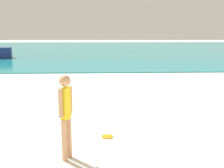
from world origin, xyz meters
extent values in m
cube|color=teal|center=(0.00, 44.82, 0.03)|extent=(160.00, 60.00, 0.06)
cylinder|color=tan|center=(-1.34, 3.60, 0.40)|extent=(0.11, 0.11, 0.79)
cylinder|color=tan|center=(-1.41, 3.47, 0.40)|extent=(0.11, 0.11, 0.79)
cube|color=yellow|center=(-1.37, 3.54, 1.09)|extent=(0.19, 0.21, 0.60)
sphere|color=tan|center=(-1.37, 3.54, 1.51)|extent=(0.22, 0.22, 0.22)
cylinder|color=tan|center=(-1.30, 3.66, 1.12)|extent=(0.08, 0.08, 0.53)
cylinder|color=tan|center=(-1.45, 3.41, 1.12)|extent=(0.08, 0.08, 0.53)
cylinder|color=orange|center=(-0.58, 4.60, 0.01)|extent=(0.26, 0.26, 0.03)
camera|label=1|loc=(-0.73, -1.29, 2.35)|focal=43.22mm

